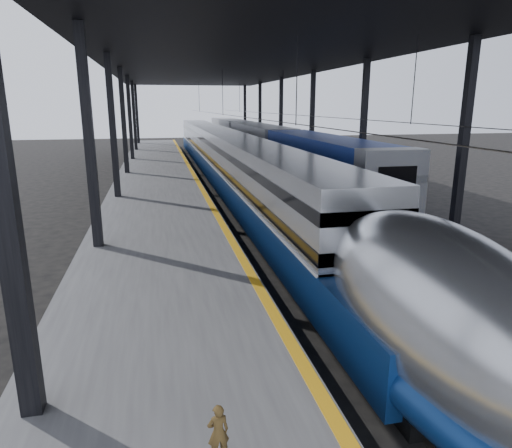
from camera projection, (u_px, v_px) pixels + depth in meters
name	position (u px, v px, depth m)	size (l,w,h in m)	color
ground	(278.00, 311.00, 14.22)	(160.00, 160.00, 0.00)	black
platform	(157.00, 188.00, 32.28)	(6.00, 80.00, 1.00)	#4C4C4F
yellow_strip	(197.00, 180.00, 32.73)	(0.30, 80.00, 0.01)	orange
rails	(267.00, 190.00, 34.04)	(6.52, 80.00, 0.16)	slate
canopy	(231.00, 62.00, 31.22)	(18.00, 75.00, 9.47)	black
tgv_train	(228.00, 162.00, 35.56)	(2.89, 65.20, 4.14)	#B2B5B9
second_train	(261.00, 146.00, 46.37)	(3.13, 56.05, 4.31)	navy
child	(218.00, 432.00, 6.84)	(0.34, 0.22, 0.93)	#4A3718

